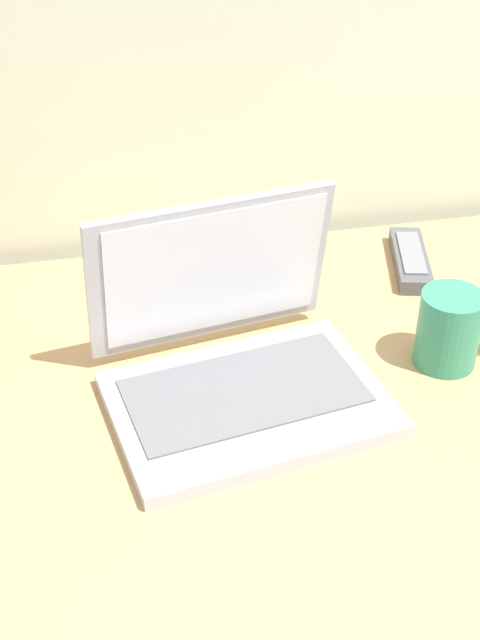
# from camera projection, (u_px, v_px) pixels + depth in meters

# --- Properties ---
(desk) EXTENTS (1.60, 0.76, 0.03)m
(desk) POSITION_uv_depth(u_px,v_px,m) (234.00, 415.00, 1.00)
(desk) COLOR tan
(desk) RESTS_ON ground
(laptop) EXTENTS (0.34, 0.30, 0.22)m
(laptop) POSITION_uv_depth(u_px,v_px,m) (235.00, 357.00, 0.99)
(laptop) COLOR #B2B5BA
(laptop) RESTS_ON desk
(coffee_mug) EXTENTS (0.12, 0.08, 0.10)m
(coffee_mug) POSITION_uv_depth(u_px,v_px,m) (451.00, 328.00, 1.03)
(coffee_mug) COLOR #338C66
(coffee_mug) RESTS_ON desk
(remote_control_near) EXTENTS (0.08, 0.17, 0.02)m
(remote_control_near) POSITION_uv_depth(u_px,v_px,m) (410.00, 259.00, 1.24)
(remote_control_near) COLOR #4C4C51
(remote_control_near) RESTS_ON desk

